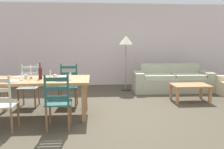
% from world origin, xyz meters
% --- Properties ---
extents(ground_plane, '(9.60, 9.60, 0.02)m').
position_xyz_m(ground_plane, '(0.00, 0.00, -0.01)').
color(ground_plane, '#484131').
extents(wall_far, '(9.60, 0.16, 2.70)m').
position_xyz_m(wall_far, '(0.00, 3.30, 1.35)').
color(wall_far, beige).
rests_on(wall_far, ground_plane).
extents(dining_table, '(1.90, 0.96, 0.75)m').
position_xyz_m(dining_table, '(-1.38, 0.04, 0.66)').
color(dining_table, '#B37B4C').
rests_on(dining_table, ground_plane).
extents(dining_chair_near_left, '(0.43, 0.41, 0.96)m').
position_xyz_m(dining_chair_near_left, '(-1.83, -0.74, 0.48)').
color(dining_chair_near_left, beige).
rests_on(dining_chair_near_left, ground_plane).
extents(dining_chair_near_right, '(0.42, 0.41, 0.96)m').
position_xyz_m(dining_chair_near_right, '(-0.93, -0.69, 0.48)').
color(dining_chair_near_right, '#25544D').
rests_on(dining_chair_near_right, ground_plane).
extents(dining_chair_far_left, '(0.43, 0.41, 0.96)m').
position_xyz_m(dining_chair_far_left, '(-1.81, 0.79, 0.48)').
color(dining_chair_far_left, silver).
rests_on(dining_chair_far_left, ground_plane).
extents(dining_chair_far_right, '(0.43, 0.42, 0.96)m').
position_xyz_m(dining_chair_far_right, '(-0.92, 0.77, 0.48)').
color(dining_chair_far_right, '#215547').
rests_on(dining_chair_far_right, ground_plane).
extents(dinner_plate_near_left, '(0.24, 0.24, 0.02)m').
position_xyz_m(dinner_plate_near_left, '(-1.83, -0.21, 0.76)').
color(dinner_plate_near_left, white).
rests_on(dinner_plate_near_left, dining_table).
extents(fork_near_left, '(0.02, 0.17, 0.01)m').
position_xyz_m(fork_near_left, '(-1.98, -0.21, 0.75)').
color(fork_near_left, silver).
rests_on(fork_near_left, dining_table).
extents(dinner_plate_near_right, '(0.24, 0.24, 0.02)m').
position_xyz_m(dinner_plate_near_right, '(-0.93, -0.21, 0.76)').
color(dinner_plate_near_right, white).
rests_on(dinner_plate_near_right, dining_table).
extents(fork_near_right, '(0.02, 0.17, 0.01)m').
position_xyz_m(fork_near_right, '(-1.08, -0.21, 0.75)').
color(fork_near_right, silver).
rests_on(fork_near_right, dining_table).
extents(dinner_plate_far_left, '(0.24, 0.24, 0.02)m').
position_xyz_m(dinner_plate_far_left, '(-1.83, 0.29, 0.76)').
color(dinner_plate_far_left, white).
rests_on(dinner_plate_far_left, dining_table).
extents(fork_far_left, '(0.02, 0.17, 0.01)m').
position_xyz_m(fork_far_left, '(-1.98, 0.29, 0.75)').
color(fork_far_left, silver).
rests_on(fork_far_left, dining_table).
extents(dinner_plate_far_right, '(0.24, 0.24, 0.02)m').
position_xyz_m(dinner_plate_far_right, '(-0.93, 0.29, 0.76)').
color(dinner_plate_far_right, white).
rests_on(dinner_plate_far_right, dining_table).
extents(fork_far_right, '(0.03, 0.17, 0.01)m').
position_xyz_m(fork_far_right, '(-1.08, 0.29, 0.75)').
color(fork_far_right, silver).
rests_on(fork_far_right, dining_table).
extents(wine_bottle, '(0.07, 0.07, 0.32)m').
position_xyz_m(wine_bottle, '(-1.37, 0.02, 0.87)').
color(wine_bottle, '#471919').
rests_on(wine_bottle, dining_table).
extents(wine_glass_near_left, '(0.06, 0.06, 0.16)m').
position_xyz_m(wine_glass_near_left, '(-1.68, -0.09, 0.86)').
color(wine_glass_near_left, white).
rests_on(wine_glass_near_left, dining_table).
extents(wine_glass_near_right, '(0.06, 0.06, 0.16)m').
position_xyz_m(wine_glass_near_right, '(-0.78, -0.10, 0.86)').
color(wine_glass_near_right, white).
rests_on(wine_glass_near_right, dining_table).
extents(coffee_cup_primary, '(0.07, 0.07, 0.09)m').
position_xyz_m(coffee_cup_primary, '(-1.09, -0.01, 0.80)').
color(coffee_cup_primary, beige).
rests_on(coffee_cup_primary, dining_table).
extents(coffee_cup_secondary, '(0.07, 0.07, 0.09)m').
position_xyz_m(coffee_cup_secondary, '(-1.66, 0.10, 0.80)').
color(coffee_cup_secondary, beige).
rests_on(coffee_cup_secondary, dining_table).
extents(candle_tall, '(0.05, 0.05, 0.28)m').
position_xyz_m(candle_tall, '(-1.56, 0.06, 0.83)').
color(candle_tall, '#998C66').
rests_on(candle_tall, dining_table).
extents(candle_short, '(0.05, 0.05, 0.18)m').
position_xyz_m(candle_short, '(-1.18, -0.00, 0.80)').
color(candle_short, '#998C66').
rests_on(candle_short, dining_table).
extents(couch, '(2.30, 0.85, 0.80)m').
position_xyz_m(couch, '(1.97, 2.13, 0.29)').
color(couch, '#A9AC91').
rests_on(couch, ground_plane).
extents(coffee_table, '(0.90, 0.56, 0.42)m').
position_xyz_m(coffee_table, '(2.02, 0.92, 0.36)').
color(coffee_table, '#B37B4C').
rests_on(coffee_table, ground_plane).
extents(standing_lamp, '(0.40, 0.40, 1.64)m').
position_xyz_m(standing_lamp, '(0.61, 2.32, 1.41)').
color(standing_lamp, '#332D28').
rests_on(standing_lamp, ground_plane).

